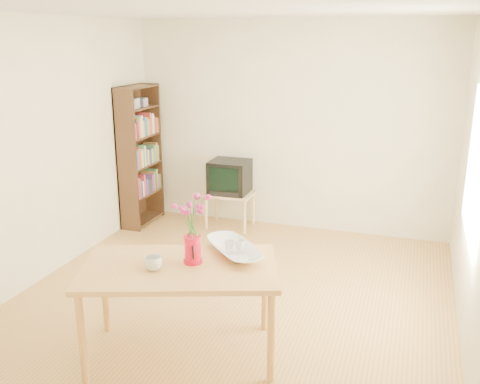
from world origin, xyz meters
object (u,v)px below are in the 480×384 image
(pitcher, at_px, (193,250))
(television, at_px, (230,176))
(table, at_px, (180,275))
(bowl, at_px, (234,229))
(mug, at_px, (154,263))

(pitcher, height_order, television, pitcher)
(table, distance_m, television, 2.94)
(table, relative_size, bowl, 3.76)
(mug, xyz_separation_m, television, (-0.47, 3.00, -0.13))
(bowl, distance_m, television, 2.70)
(mug, bearing_deg, bowl, -168.19)
(bowl, bearing_deg, pitcher, -132.50)
(pitcher, bearing_deg, table, -154.78)
(pitcher, distance_m, bowl, 0.37)
(pitcher, height_order, mug, pitcher)
(table, bearing_deg, pitcher, 31.28)
(mug, relative_size, bowl, 0.30)
(bowl, bearing_deg, mug, -134.11)
(table, distance_m, bowl, 0.54)
(table, height_order, pitcher, pitcher)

